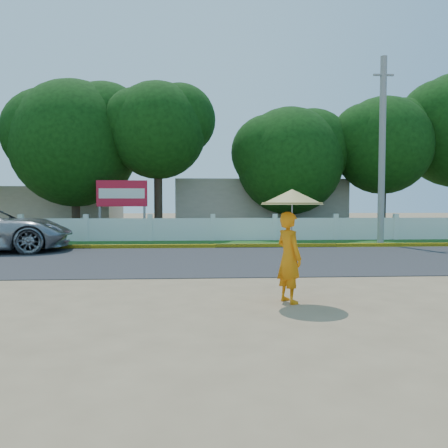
# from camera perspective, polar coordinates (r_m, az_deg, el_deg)

# --- Properties ---
(ground) EXTENTS (120.00, 120.00, 0.00)m
(ground) POSITION_cam_1_polar(r_m,az_deg,el_deg) (9.91, 0.68, -8.14)
(ground) COLOR #9E8460
(ground) RESTS_ON ground
(road) EXTENTS (60.00, 7.00, 0.02)m
(road) POSITION_cam_1_polar(r_m,az_deg,el_deg) (14.34, -0.58, -4.63)
(road) COLOR #38383A
(road) RESTS_ON ground
(grass_verge) EXTENTS (60.00, 3.50, 0.03)m
(grass_verge) POSITION_cam_1_polar(r_m,az_deg,el_deg) (19.55, -1.31, -2.57)
(grass_verge) COLOR #2D601E
(grass_verge) RESTS_ON ground
(curb) EXTENTS (40.00, 0.18, 0.16)m
(curb) POSITION_cam_1_polar(r_m,az_deg,el_deg) (17.86, -1.12, -2.90)
(curb) COLOR yellow
(curb) RESTS_ON ground
(fence) EXTENTS (40.00, 0.10, 1.10)m
(fence) POSITION_cam_1_polar(r_m,az_deg,el_deg) (20.95, -1.45, -0.73)
(fence) COLOR silver
(fence) RESTS_ON ground
(building_near) EXTENTS (10.00, 6.00, 3.20)m
(building_near) POSITION_cam_1_polar(r_m,az_deg,el_deg) (27.94, 4.25, 2.35)
(building_near) COLOR #B7AD99
(building_near) RESTS_ON ground
(building_far) EXTENTS (8.00, 5.00, 2.80)m
(building_far) POSITION_cam_1_polar(r_m,az_deg,el_deg) (30.18, -21.32, 1.82)
(building_far) COLOR #B7AD99
(building_far) RESTS_ON ground
(utility_pole) EXTENTS (0.28, 0.28, 8.18)m
(utility_pole) POSITION_cam_1_polar(r_m,az_deg,el_deg) (20.50, 19.95, 8.91)
(utility_pole) COLOR gray
(utility_pole) RESTS_ON ground
(monk_with_parasol) EXTENTS (1.18, 1.18, 2.14)m
(monk_with_parasol) POSITION_cam_1_polar(r_m,az_deg,el_deg) (8.27, 8.67, -0.64)
(monk_with_parasol) COLOR orange
(monk_with_parasol) RESTS_ON ground
(billboard) EXTENTS (2.50, 0.13, 2.95)m
(billboard) POSITION_cam_1_polar(r_m,az_deg,el_deg) (22.33, -13.18, 3.50)
(billboard) COLOR gray
(billboard) RESTS_ON ground
(tree_row) EXTENTS (39.04, 6.95, 9.15)m
(tree_row) POSITION_cam_1_polar(r_m,az_deg,el_deg) (24.64, 9.14, 10.16)
(tree_row) COLOR #473828
(tree_row) RESTS_ON ground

